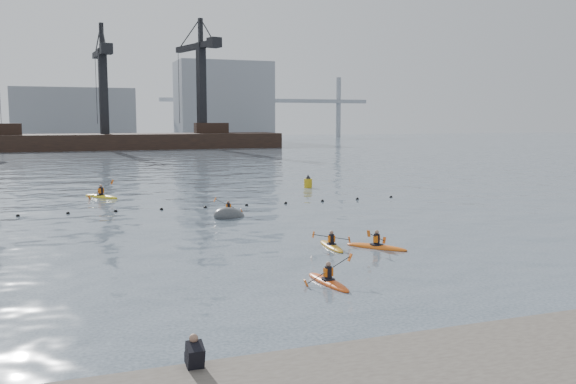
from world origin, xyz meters
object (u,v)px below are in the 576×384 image
nav_buoy (308,183)px  mooring_buoy (230,217)px  kayaker_0 (328,281)px  kayaker_3 (228,211)px  kayaker_1 (331,245)px  kayaker_5 (101,196)px  kayaker_4 (377,246)px

nav_buoy → mooring_buoy: bearing=-128.7°
kayaker_0 → kayaker_3: kayaker_0 is taller
kayaker_3 → nav_buoy: nav_buoy is taller
kayaker_1 → kayaker_3: (-1.87, 12.40, -0.00)m
mooring_buoy → kayaker_5: bearing=118.6°
kayaker_4 → kayaker_5: (-11.26, 24.41, 0.02)m
kayaker_4 → mooring_buoy: size_ratio=1.16×
kayaker_3 → kayaker_4: 13.85m
kayaker_3 → mooring_buoy: size_ratio=1.17×
kayaker_0 → kayaker_4: size_ratio=1.07×
kayaker_3 → mooring_buoy: kayaker_3 is taller
mooring_buoy → nav_buoy: bearing=51.3°
kayaker_4 → kayaker_0: bearing=7.0°
kayaker_5 → nav_buoy: kayaker_5 is taller
nav_buoy → kayaker_5: bearing=-177.6°
kayaker_5 → nav_buoy: (17.96, 0.75, 0.30)m
kayaker_0 → nav_buoy: size_ratio=2.22×
kayaker_5 → mooring_buoy: size_ratio=1.38×
kayaker_1 → nav_buoy: bearing=75.0°
kayaker_3 → kayaker_0: bearing=-93.7°
kayaker_1 → kayaker_4: kayaker_4 is taller
mooring_buoy → nav_buoy: (10.92, 13.65, 0.41)m
kayaker_5 → nav_buoy: bearing=-34.7°
kayaker_0 → kayaker_5: size_ratio=0.90×
kayaker_5 → kayaker_3: bearing=-93.3°
kayaker_1 → kayaker_5: bearing=116.3°
kayaker_3 → mooring_buoy: bearing=-103.4°
mooring_buoy → kayaker_4: bearing=-69.9°
kayaker_0 → nav_buoy: (11.45, 30.13, 0.32)m
kayaker_0 → kayaker_1: (2.80, 5.89, -0.00)m
nav_buoy → kayaker_1: bearing=-109.6°
kayaker_4 → mooring_buoy: 12.27m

